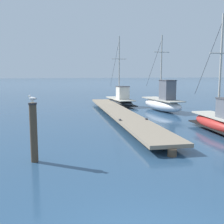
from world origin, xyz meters
TOP-DOWN VIEW (x-y plane):
  - floating_dock at (4.11, 14.93)m, footprint 3.52×19.42m
  - fishing_boat_0 at (7.93, 8.70)m, footprint 2.00×5.53m
  - fishing_boat_1 at (6.41, 22.06)m, footprint 1.77×6.39m
  - fishing_boat_2 at (8.71, 17.32)m, footprint 1.93×5.95m
  - mooring_piling at (-1.83, 6.16)m, footprint 0.30×0.30m
  - perched_seagull at (-1.83, 6.16)m, footprint 0.29×0.31m

SIDE VIEW (x-z plane):
  - floating_dock at x=4.11m, z-range 0.10..0.63m
  - fishing_boat_1 at x=6.41m, z-range -2.87..3.94m
  - fishing_boat_0 at x=7.93m, z-range -2.56..3.72m
  - fishing_boat_2 at x=8.71m, z-range -2.43..3.93m
  - mooring_piling at x=-1.83m, z-range 0.04..2.17m
  - perched_seagull at x=-1.83m, z-range 2.15..2.42m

